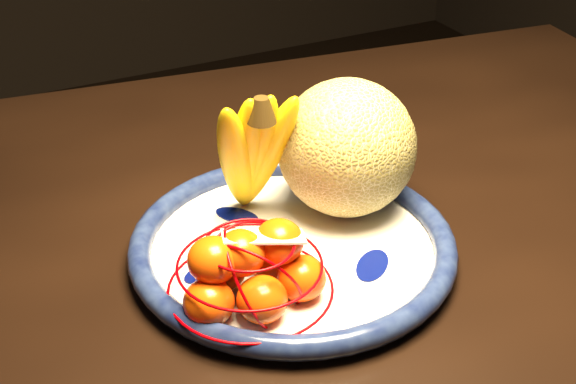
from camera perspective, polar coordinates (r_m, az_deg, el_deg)
name	(u,v)px	position (r m, az deg, el deg)	size (l,w,h in m)	color
dining_table	(167,335)	(0.84, -8.58, -10.03)	(1.64, 1.11, 0.77)	black
fruit_bowl	(293,246)	(0.79, 0.32, -3.88)	(0.32, 0.32, 0.03)	white
cantaloupe	(347,148)	(0.81, 4.21, 3.16)	(0.14, 0.14, 0.14)	olive
banana_bunch	(252,148)	(0.79, -2.60, 3.15)	(0.11, 0.10, 0.16)	#F7BB00
mandarin_bag	(250,271)	(0.71, -2.70, -5.62)	(0.18, 0.18, 0.09)	#EC4101
price_tag	(264,237)	(0.69, -1.75, -3.19)	(0.07, 0.03, 0.00)	white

